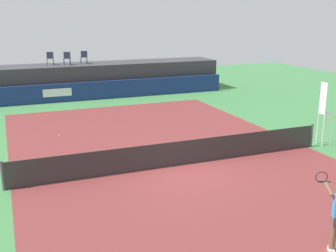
% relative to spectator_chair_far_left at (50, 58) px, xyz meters
% --- Properties ---
extents(ground_plane, '(48.00, 48.00, 0.00)m').
position_rel_spectator_chair_far_left_xyz_m(ground_plane, '(2.82, -12.37, -2.69)').
color(ground_plane, '#3D7A42').
extents(court_inner, '(12.00, 22.00, 0.00)m').
position_rel_spectator_chair_far_left_xyz_m(court_inner, '(2.82, -15.37, -2.69)').
color(court_inner, maroon).
rests_on(court_inner, ground).
extents(sponsor_wall, '(18.00, 0.22, 1.20)m').
position_rel_spectator_chair_far_left_xyz_m(sponsor_wall, '(2.81, -1.87, -2.09)').
color(sponsor_wall, navy).
rests_on(sponsor_wall, ground).
extents(spectator_platform, '(18.00, 2.80, 2.20)m').
position_rel_spectator_chair_far_left_xyz_m(spectator_platform, '(2.82, -0.07, -1.59)').
color(spectator_platform, '#38383D').
rests_on(spectator_platform, ground).
extents(spectator_chair_far_left, '(0.47, 0.47, 0.89)m').
position_rel_spectator_chair_far_left_xyz_m(spectator_chair_far_left, '(0.00, 0.00, 0.00)').
color(spectator_chair_far_left, '#2D3D56').
rests_on(spectator_chair_far_left, spectator_platform).
extents(spectator_chair_left, '(0.47, 0.47, 0.89)m').
position_rel_spectator_chair_far_left_xyz_m(spectator_chair_left, '(1.05, -0.44, 0.00)').
color(spectator_chair_left, '#2D3D56').
rests_on(spectator_chair_left, spectator_platform).
extents(spectator_chair_center, '(0.45, 0.45, 0.89)m').
position_rel_spectator_chair_far_left_xyz_m(spectator_chair_center, '(2.25, -0.05, 0.00)').
color(spectator_chair_center, '#2D3D56').
rests_on(spectator_chair_center, spectator_platform).
extents(umpire_chair, '(0.48, 0.48, 2.76)m').
position_rel_spectator_chair_far_left_xyz_m(umpire_chair, '(9.58, -15.36, -1.11)').
color(umpire_chair, white).
rests_on(umpire_chair, ground).
extents(tennis_net, '(12.40, 0.02, 0.95)m').
position_rel_spectator_chair_far_left_xyz_m(tennis_net, '(2.82, -15.37, -2.22)').
color(tennis_net, '#2D2D2D').
rests_on(tennis_net, ground).
extents(net_post_near, '(0.10, 0.10, 1.00)m').
position_rel_spectator_chair_far_left_xyz_m(net_post_near, '(-3.38, -15.37, -2.19)').
color(net_post_near, '#4C4C51').
rests_on(net_post_near, ground).
extents(net_post_far, '(0.10, 0.10, 1.00)m').
position_rel_spectator_chair_far_left_xyz_m(net_post_far, '(9.02, -15.37, -2.19)').
color(net_post_far, '#4C4C51').
rests_on(net_post_far, ground).
extents(tennis_ball, '(0.07, 0.07, 0.07)m').
position_rel_spectator_chair_far_left_xyz_m(tennis_ball, '(-0.88, -9.79, -2.66)').
color(tennis_ball, '#D8EA33').
rests_on(tennis_ball, court_inner).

